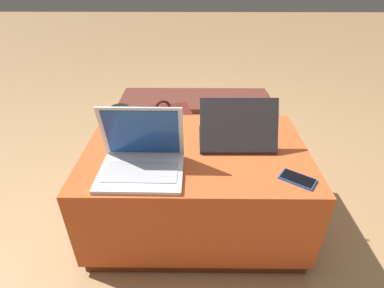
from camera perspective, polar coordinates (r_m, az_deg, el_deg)
name	(u,v)px	position (r m, az deg, el deg)	size (l,w,h in m)	color
ground_plane	(195,219)	(1.62, 0.64, -14.04)	(14.00, 14.00, 0.00)	tan
ottoman	(196,186)	(1.47, 0.69, -8.00)	(0.99, 0.66, 0.44)	maroon
laptop_near	(141,158)	(1.19, -9.62, -2.73)	(0.33, 0.25, 0.26)	silver
laptop_far	(236,134)	(1.36, 8.46, 1.84)	(0.34, 0.24, 0.22)	#333338
cell_phone	(298,179)	(1.22, 19.46, -6.30)	(0.15, 0.13, 0.01)	#1E4C9E
backpack	(164,139)	(1.90, -5.27, 0.87)	(0.36, 0.31, 0.46)	#5B1E19
coffee_mug	(122,116)	(1.54, -13.25, 5.18)	(0.13, 0.09, 0.10)	black
fireplace_hearth	(195,100)	(2.85, 0.65, 8.36)	(1.40, 0.50, 0.04)	brown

